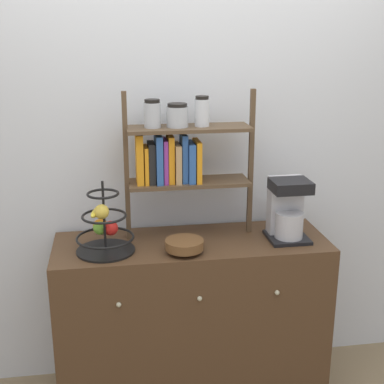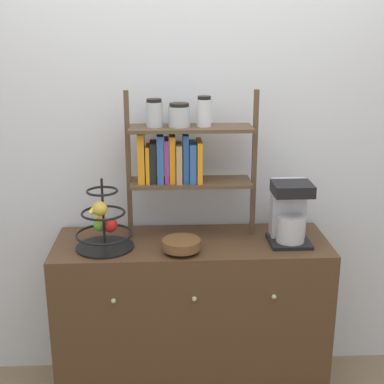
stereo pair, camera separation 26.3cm
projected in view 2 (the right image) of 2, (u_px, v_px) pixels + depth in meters
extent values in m
cube|color=silver|center=(189.00, 148.00, 2.86)|extent=(7.00, 0.05, 2.60)
cube|color=#4C331E|center=(192.00, 318.00, 2.84)|extent=(1.39, 0.47, 0.88)
sphere|color=#B2AD8C|center=(114.00, 301.00, 2.51)|extent=(0.02, 0.02, 0.02)
sphere|color=#B2AD8C|center=(194.00, 299.00, 2.53)|extent=(0.02, 0.02, 0.02)
sphere|color=#B2AD8C|center=(274.00, 297.00, 2.55)|extent=(0.02, 0.02, 0.02)
cube|color=black|center=(289.00, 241.00, 2.69)|extent=(0.20, 0.21, 0.02)
cube|color=#B7B7BC|center=(288.00, 208.00, 2.70)|extent=(0.17, 0.08, 0.30)
cylinder|color=#B7B7BC|center=(291.00, 229.00, 2.65)|extent=(0.14, 0.14, 0.13)
cube|color=black|center=(292.00, 189.00, 2.60)|extent=(0.19, 0.17, 0.06)
cylinder|color=black|center=(105.00, 247.00, 2.63)|extent=(0.28, 0.28, 0.01)
cylinder|color=black|center=(103.00, 213.00, 2.58)|extent=(0.01, 0.01, 0.34)
torus|color=black|center=(104.00, 234.00, 2.61)|extent=(0.28, 0.28, 0.01)
torus|color=black|center=(103.00, 213.00, 2.58)|extent=(0.22, 0.22, 0.01)
torus|color=black|center=(102.00, 191.00, 2.54)|extent=(0.15, 0.15, 0.01)
sphere|color=red|center=(110.00, 225.00, 2.63)|extent=(0.07, 0.07, 0.07)
sphere|color=#6BAD33|center=(101.00, 224.00, 2.64)|extent=(0.07, 0.07, 0.07)
sphere|color=orange|center=(101.00, 223.00, 2.65)|extent=(0.08, 0.08, 0.08)
ellipsoid|color=yellow|center=(96.00, 208.00, 2.57)|extent=(0.08, 0.15, 0.04)
sphere|color=gold|center=(100.00, 209.00, 2.53)|extent=(0.07, 0.07, 0.07)
cylinder|color=brown|center=(181.00, 250.00, 2.58)|extent=(0.10, 0.10, 0.02)
cylinder|color=brown|center=(181.00, 244.00, 2.57)|extent=(0.19, 0.19, 0.05)
cube|color=brown|center=(128.00, 166.00, 2.67)|extent=(0.02, 0.02, 0.75)
cube|color=brown|center=(254.00, 164.00, 2.70)|extent=(0.02, 0.02, 0.75)
cube|color=brown|center=(192.00, 182.00, 2.72)|extent=(0.61, 0.20, 0.02)
cube|color=brown|center=(192.00, 128.00, 2.63)|extent=(0.61, 0.20, 0.02)
cube|color=orange|center=(141.00, 157.00, 2.66)|extent=(0.03, 0.13, 0.25)
cube|color=orange|center=(148.00, 163.00, 2.67)|extent=(0.02, 0.13, 0.19)
cube|color=black|center=(153.00, 162.00, 2.67)|extent=(0.03, 0.13, 0.20)
cube|color=#2D599E|center=(160.00, 158.00, 2.67)|extent=(0.03, 0.15, 0.24)
cube|color=#8C338C|center=(167.00, 160.00, 2.67)|extent=(0.02, 0.14, 0.22)
cube|color=orange|center=(172.00, 158.00, 2.67)|extent=(0.03, 0.13, 0.24)
cube|color=tan|center=(179.00, 162.00, 2.68)|extent=(0.03, 0.16, 0.19)
cube|color=#2D599E|center=(186.00, 158.00, 2.68)|extent=(0.03, 0.13, 0.24)
cube|color=#2D599E|center=(192.00, 162.00, 2.68)|extent=(0.03, 0.15, 0.20)
cube|color=orange|center=(199.00, 161.00, 2.68)|extent=(0.03, 0.16, 0.21)
cylinder|color=#ADB2B7|center=(154.00, 115.00, 2.60)|extent=(0.08, 0.08, 0.12)
cylinder|color=black|center=(154.00, 100.00, 2.58)|extent=(0.07, 0.07, 0.02)
cylinder|color=#ADB2B7|center=(179.00, 117.00, 2.61)|extent=(0.11, 0.11, 0.10)
cylinder|color=black|center=(179.00, 105.00, 2.60)|extent=(0.10, 0.10, 0.02)
cylinder|color=silver|center=(204.00, 113.00, 2.61)|extent=(0.07, 0.07, 0.13)
cylinder|color=black|center=(204.00, 98.00, 2.59)|extent=(0.07, 0.07, 0.02)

